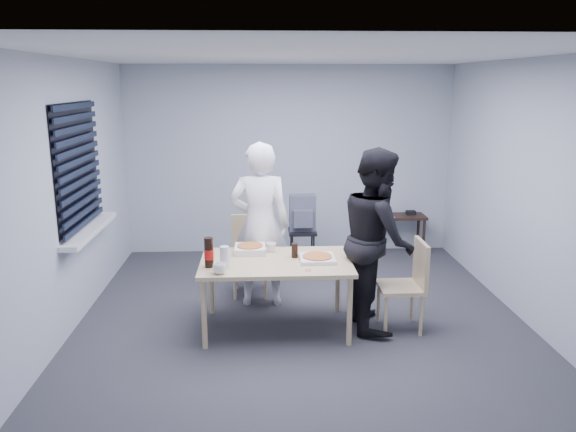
{
  "coord_description": "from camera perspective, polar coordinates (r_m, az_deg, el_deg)",
  "views": [
    {
      "loc": [
        -0.41,
        -5.26,
        2.37
      ],
      "look_at": [
        -0.14,
        0.1,
        1.08
      ],
      "focal_mm": 35.0,
      "sensor_mm": 36.0,
      "label": 1
    }
  ],
  "objects": [
    {
      "name": "room",
      "position": [
        6.01,
        -20.21,
        3.79
      ],
      "size": [
        5.0,
        5.0,
        5.0
      ],
      "color": "#323136",
      "rests_on": "ground"
    },
    {
      "name": "dining_table",
      "position": [
        5.41,
        -1.25,
        -5.14
      ],
      "size": [
        1.44,
        0.91,
        0.7
      ],
      "color": "#D2B686",
      "rests_on": "ground"
    },
    {
      "name": "chair_far",
      "position": [
        6.42,
        -3.87,
        -3.34
      ],
      "size": [
        0.42,
        0.42,
        0.89
      ],
      "color": "#D2B686",
      "rests_on": "ground"
    },
    {
      "name": "chair_right",
      "position": [
        5.57,
        12.24,
        -6.28
      ],
      "size": [
        0.42,
        0.42,
        0.89
      ],
      "color": "#D2B686",
      "rests_on": "ground"
    },
    {
      "name": "person_white",
      "position": [
        5.97,
        -2.87,
        -0.91
      ],
      "size": [
        0.65,
        0.42,
        1.77
      ],
      "primitive_type": "imported",
      "rotation": [
        0.0,
        0.0,
        3.14
      ],
      "color": "white",
      "rests_on": "ground"
    },
    {
      "name": "person_black",
      "position": [
        5.5,
        9.03,
        -2.31
      ],
      "size": [
        0.47,
        0.86,
        1.77
      ],
      "primitive_type": "imported",
      "rotation": [
        0.0,
        0.0,
        1.57
      ],
      "color": "black",
      "rests_on": "ground"
    },
    {
      "name": "side_table",
      "position": [
        8.0,
        10.86,
        -0.49
      ],
      "size": [
        0.82,
        0.37,
        0.55
      ],
      "color": "#321D18",
      "rests_on": "ground"
    },
    {
      "name": "stool",
      "position": [
        7.3,
        1.46,
        -2.28
      ],
      "size": [
        0.36,
        0.36,
        0.49
      ],
      "color": "black",
      "rests_on": "ground"
    },
    {
      "name": "backpack",
      "position": [
        7.2,
        1.48,
        0.27
      ],
      "size": [
        0.33,
        0.24,
        0.47
      ],
      "rotation": [
        0.0,
        0.0,
        -0.12
      ],
      "color": "slate",
      "rests_on": "stool"
    },
    {
      "name": "pizza_box_a",
      "position": [
        5.64,
        -3.88,
        -3.34
      ],
      "size": [
        0.3,
        0.3,
        0.08
      ],
      "rotation": [
        0.0,
        0.0,
        0.21
      ],
      "color": "white",
      "rests_on": "dining_table"
    },
    {
      "name": "pizza_box_b",
      "position": [
        5.39,
        2.99,
        -4.29
      ],
      "size": [
        0.33,
        0.33,
        0.05
      ],
      "rotation": [
        0.0,
        0.0,
        0.27
      ],
      "color": "white",
      "rests_on": "dining_table"
    },
    {
      "name": "mug_a",
      "position": [
        5.05,
        -6.96,
        -5.32
      ],
      "size": [
        0.17,
        0.17,
        0.1
      ],
      "primitive_type": "imported",
      "rotation": [
        0.0,
        0.0,
        0.52
      ],
      "color": "white",
      "rests_on": "dining_table"
    },
    {
      "name": "mug_b",
      "position": [
        5.65,
        -1.72,
        -3.19
      ],
      "size": [
        0.1,
        0.1,
        0.09
      ],
      "primitive_type": "imported",
      "color": "white",
      "rests_on": "dining_table"
    },
    {
      "name": "cola_glass",
      "position": [
        5.46,
        0.68,
        -3.52
      ],
      "size": [
        0.07,
        0.07,
        0.14
      ],
      "primitive_type": "cylinder",
      "rotation": [
        0.0,
        0.0,
        0.19
      ],
      "color": "black",
      "rests_on": "dining_table"
    },
    {
      "name": "soda_bottle",
      "position": [
        5.22,
        -8.04,
        -3.73
      ],
      "size": [
        0.09,
        0.09,
        0.28
      ],
      "rotation": [
        0.0,
        0.0,
        -0.3
      ],
      "color": "black",
      "rests_on": "dining_table"
    },
    {
      "name": "plastic_cups",
      "position": [
        5.18,
        -6.45,
        -4.18
      ],
      "size": [
        0.1,
        0.1,
        0.2
      ],
      "primitive_type": "cylinder",
      "rotation": [
        0.0,
        0.0,
        -0.21
      ],
      "color": "silver",
      "rests_on": "dining_table"
    },
    {
      "name": "rubber_band",
      "position": [
        5.11,
        2.05,
        -5.53
      ],
      "size": [
        0.06,
        0.06,
        0.0
      ],
      "primitive_type": "torus",
      "rotation": [
        0.0,
        0.0,
        0.04
      ],
      "color": "red",
      "rests_on": "dining_table"
    },
    {
      "name": "papers",
      "position": [
        7.94,
        9.85,
        0.07
      ],
      "size": [
        0.23,
        0.3,
        0.0
      ],
      "primitive_type": "cube",
      "rotation": [
        0.0,
        0.0,
        -0.06
      ],
      "color": "white",
      "rests_on": "side_table"
    },
    {
      "name": "black_box",
      "position": [
        8.06,
        12.36,
        0.34
      ],
      "size": [
        0.14,
        0.11,
        0.06
      ],
      "primitive_type": "cube",
      "rotation": [
        0.0,
        0.0,
        0.18
      ],
      "color": "black",
      "rests_on": "side_table"
    }
  ]
}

